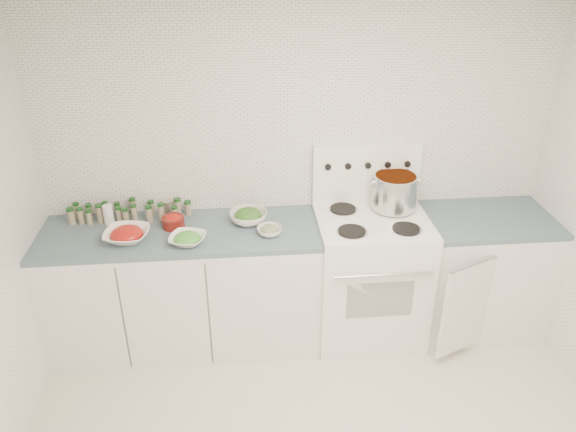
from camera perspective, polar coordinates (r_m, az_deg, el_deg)
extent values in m
cube|color=white|center=(3.92, 1.03, 5.75)|extent=(3.50, 0.02, 2.50)
cube|color=white|center=(4.03, -10.40, -7.32)|extent=(1.85, 0.62, 0.86)
cube|color=#455C68|center=(3.80, -10.97, -1.75)|extent=(1.85, 0.62, 0.03)
cube|color=white|center=(4.08, 8.20, -6.20)|extent=(0.76, 0.65, 0.92)
cube|color=black|center=(3.81, 9.30, -8.36)|extent=(0.45, 0.01, 0.28)
cylinder|color=silver|center=(3.65, 9.71, -5.95)|extent=(0.65, 0.02, 0.02)
cube|color=white|center=(3.84, 8.67, -0.43)|extent=(0.76, 0.65, 0.01)
cube|color=white|center=(4.00, 7.94, 4.35)|extent=(0.76, 0.06, 0.43)
cylinder|color=silver|center=(3.66, 6.50, -1.59)|extent=(0.21, 0.21, 0.01)
cylinder|color=black|center=(3.66, 6.50, -1.51)|extent=(0.18, 0.18, 0.01)
cylinder|color=silver|center=(3.75, 11.90, -1.32)|extent=(0.21, 0.21, 0.01)
cylinder|color=black|center=(3.75, 11.91, -1.24)|extent=(0.18, 0.18, 0.01)
cylinder|color=silver|center=(3.94, 5.61, 0.68)|extent=(0.21, 0.21, 0.01)
cylinder|color=black|center=(3.94, 5.61, 0.76)|extent=(0.18, 0.18, 0.01)
cylinder|color=silver|center=(4.02, 10.66, 0.89)|extent=(0.21, 0.21, 0.01)
cylinder|color=black|center=(4.02, 10.67, 0.96)|extent=(0.18, 0.18, 0.01)
cylinder|color=black|center=(3.89, 4.08, 5.02)|extent=(0.04, 0.02, 0.04)
cylinder|color=black|center=(3.92, 6.12, 5.07)|extent=(0.04, 0.02, 0.04)
cylinder|color=black|center=(3.94, 8.12, 5.12)|extent=(0.04, 0.02, 0.04)
cylinder|color=black|center=(3.98, 10.09, 5.17)|extent=(0.04, 0.02, 0.04)
cylinder|color=black|center=(4.02, 12.03, 5.20)|extent=(0.04, 0.02, 0.04)
cube|color=white|center=(4.36, 18.81, -5.56)|extent=(0.89, 0.62, 0.86)
cube|color=#455C68|center=(4.14, 19.74, -0.34)|extent=(0.89, 0.62, 0.03)
cube|color=white|center=(3.97, 17.55, -8.94)|extent=(0.37, 0.18, 0.70)
cylinder|color=silver|center=(3.95, 10.76, 2.47)|extent=(0.31, 0.31, 0.24)
cylinder|color=orange|center=(3.90, 10.89, 3.85)|extent=(0.28, 0.28, 0.03)
torus|color=silver|center=(3.88, 8.56, 3.35)|extent=(0.01, 0.08, 0.08)
torus|color=silver|center=(3.96, 13.09, 3.47)|extent=(0.01, 0.08, 0.08)
imported|color=white|center=(3.75, -16.05, -1.89)|extent=(0.32, 0.32, 0.07)
ellipsoid|color=#B41F0F|center=(3.74, -16.07, -1.70)|extent=(0.20, 0.20, 0.09)
imported|color=white|center=(3.63, -10.18, -2.35)|extent=(0.28, 0.28, 0.06)
ellipsoid|color=#29802B|center=(3.62, -10.19, -2.20)|extent=(0.16, 0.16, 0.07)
imported|color=white|center=(3.82, -4.04, -0.11)|extent=(0.33, 0.33, 0.08)
ellipsoid|color=#265A19|center=(3.81, -4.05, 0.17)|extent=(0.18, 0.18, 0.08)
imported|color=white|center=(3.67, -1.87, -1.53)|extent=(0.18, 0.18, 0.05)
ellipsoid|color=#27461C|center=(3.66, -1.88, -1.34)|extent=(0.12, 0.12, 0.05)
cylinder|color=#621410|center=(3.83, -11.56, -0.61)|extent=(0.15, 0.15, 0.07)
ellipsoid|color=red|center=(3.81, -11.60, -0.25)|extent=(0.11, 0.11, 0.05)
cylinder|color=white|center=(3.97, -17.78, 0.13)|extent=(0.07, 0.07, 0.13)
cylinder|color=#A49F8B|center=(4.00, -12.08, 0.88)|extent=(0.10, 0.10, 0.10)
cylinder|color=gray|center=(4.12, -20.65, 0.41)|extent=(0.04, 0.04, 0.10)
cylinder|color=#123F16|center=(4.10, -20.78, 1.15)|extent=(0.04, 0.04, 0.02)
cylinder|color=gray|center=(4.09, -19.50, 0.35)|extent=(0.04, 0.04, 0.09)
cylinder|color=#123F16|center=(4.07, -19.62, 1.03)|extent=(0.04, 0.04, 0.02)
cylinder|color=gray|center=(4.07, -18.01, 0.51)|extent=(0.04, 0.04, 0.10)
cylinder|color=#123F16|center=(4.04, -18.13, 1.26)|extent=(0.04, 0.04, 0.02)
cylinder|color=gray|center=(4.06, -16.88, 0.53)|extent=(0.04, 0.04, 0.09)
cylinder|color=#123F16|center=(4.04, -16.98, 1.19)|extent=(0.04, 0.04, 0.02)
cylinder|color=gray|center=(4.04, -15.44, 0.80)|extent=(0.04, 0.04, 0.11)
cylinder|color=#123F16|center=(4.01, -15.56, 1.65)|extent=(0.04, 0.04, 0.02)
cylinder|color=gray|center=(4.02, -13.69, 0.72)|extent=(0.04, 0.04, 0.09)
cylinder|color=#123F16|center=(4.00, -13.78, 1.41)|extent=(0.04, 0.04, 0.02)
cylinder|color=gray|center=(3.98, -11.12, 0.82)|extent=(0.05, 0.05, 0.11)
cylinder|color=#123F16|center=(3.95, -11.20, 1.62)|extent=(0.05, 0.05, 0.02)
cylinder|color=gray|center=(3.97, -10.11, 0.71)|extent=(0.05, 0.05, 0.09)
cylinder|color=#123F16|center=(3.95, -10.18, 1.38)|extent=(0.05, 0.05, 0.02)
cylinder|color=gray|center=(4.05, -21.14, -0.14)|extent=(0.05, 0.05, 0.10)
cylinder|color=#123F16|center=(4.02, -21.29, 0.63)|extent=(0.05, 0.05, 0.02)
cylinder|color=gray|center=(4.01, -19.54, -0.22)|extent=(0.04, 0.04, 0.09)
cylinder|color=#123F16|center=(3.99, -19.66, 0.47)|extent=(0.04, 0.04, 0.02)
cylinder|color=gray|center=(4.01, -18.55, 0.13)|extent=(0.04, 0.04, 0.12)
cylinder|color=#123F16|center=(3.98, -18.70, 1.00)|extent=(0.05, 0.05, 0.02)
cylinder|color=gray|center=(3.98, -16.77, 0.04)|extent=(0.04, 0.04, 0.10)
cylinder|color=#123F16|center=(3.95, -16.88, 0.78)|extent=(0.04, 0.04, 0.02)
cylinder|color=gray|center=(3.94, -15.33, 0.12)|extent=(0.04, 0.04, 0.12)
cylinder|color=#123F16|center=(3.91, -15.45, 0.99)|extent=(0.04, 0.04, 0.02)
cylinder|color=gray|center=(3.93, -13.92, 0.12)|extent=(0.04, 0.04, 0.10)
cylinder|color=#123F16|center=(3.90, -14.01, 0.89)|extent=(0.05, 0.05, 0.02)
cylinder|color=gray|center=(3.91, -12.73, 0.24)|extent=(0.04, 0.04, 0.12)
cylinder|color=#123F16|center=(3.88, -12.83, 1.12)|extent=(0.04, 0.04, 0.02)
cylinder|color=gray|center=(3.92, -11.42, 0.18)|extent=(0.04, 0.04, 0.09)
cylinder|color=#123F16|center=(3.89, -11.49, 0.86)|extent=(0.04, 0.04, 0.02)
cylinder|color=gray|center=(4.04, -20.29, -0.07)|extent=(0.04, 0.04, 0.10)
cylinder|color=#123F16|center=(4.02, -20.43, 0.67)|extent=(0.04, 0.04, 0.02)
cylinder|color=gray|center=(3.95, -16.14, -0.11)|extent=(0.04, 0.04, 0.09)
cylinder|color=#123F16|center=(3.92, -16.24, 0.61)|extent=(0.04, 0.04, 0.02)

